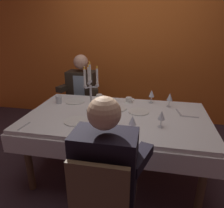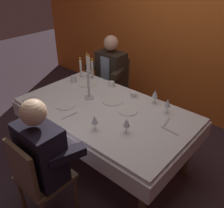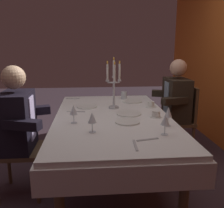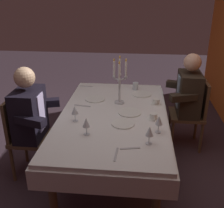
{
  "view_description": "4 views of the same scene",
  "coord_description": "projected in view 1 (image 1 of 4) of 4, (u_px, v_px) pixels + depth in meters",
  "views": [
    {
      "loc": [
        0.35,
        -2.01,
        1.63
      ],
      "look_at": [
        -0.07,
        0.06,
        0.83
      ],
      "focal_mm": 33.55,
      "sensor_mm": 36.0,
      "label": 1
    },
    {
      "loc": [
        1.56,
        -1.66,
        2.13
      ],
      "look_at": [
        0.1,
        0.0,
        0.83
      ],
      "focal_mm": 39.12,
      "sensor_mm": 36.0,
      "label": 2
    },
    {
      "loc": [
        2.32,
        -0.2,
        1.42
      ],
      "look_at": [
        0.0,
        -0.0,
        0.86
      ],
      "focal_mm": 39.99,
      "sensor_mm": 36.0,
      "label": 3
    },
    {
      "loc": [
        2.58,
        0.25,
        1.98
      ],
      "look_at": [
        0.06,
        -0.01,
        0.88
      ],
      "focal_mm": 44.09,
      "sensor_mm": 36.0,
      "label": 4
    }
  ],
  "objects": [
    {
      "name": "ground_plane",
      "position": [
        116.0,
        172.0,
        2.48
      ],
      "size": [
        12.0,
        12.0,
        0.0
      ],
      "primitive_type": "plane",
      "color": "#392A32"
    },
    {
      "name": "back_wall",
      "position": [
        134.0,
        43.0,
        3.53
      ],
      "size": [
        6.0,
        0.12,
        2.7
      ],
      "primitive_type": "cube",
      "color": "orange",
      "rests_on": "ground_plane"
    },
    {
      "name": "dining_table",
      "position": [
        117.0,
        125.0,
        2.26
      ],
      "size": [
        1.94,
        1.14,
        0.74
      ],
      "color": "silver",
      "rests_on": "ground_plane"
    },
    {
      "name": "candelabra",
      "position": [
        91.0,
        90.0,
        2.23
      ],
      "size": [
        0.15,
        0.17,
        0.55
      ],
      "color": "silver",
      "rests_on": "dining_table"
    },
    {
      "name": "dinner_plate_0",
      "position": [
        116.0,
        108.0,
        2.38
      ],
      "size": [
        0.24,
        0.24,
        0.01
      ],
      "primitive_type": "cylinder",
      "color": "white",
      "rests_on": "dining_table"
    },
    {
      "name": "dinner_plate_1",
      "position": [
        139.0,
        112.0,
        2.28
      ],
      "size": [
        0.22,
        0.22,
        0.01
      ],
      "primitive_type": "cylinder",
      "color": "white",
      "rests_on": "dining_table"
    },
    {
      "name": "dinner_plate_2",
      "position": [
        75.0,
        101.0,
        2.59
      ],
      "size": [
        0.24,
        0.24,
        0.01
      ],
      "primitive_type": "cylinder",
      "color": "white",
      "rests_on": "dining_table"
    },
    {
      "name": "dinner_plate_3",
      "position": [
        76.0,
        121.0,
        2.06
      ],
      "size": [
        0.23,
        0.23,
        0.01
      ],
      "primitive_type": "cylinder",
      "color": "white",
      "rests_on": "dining_table"
    },
    {
      "name": "wine_glass_0",
      "position": [
        170.0,
        97.0,
        2.4
      ],
      "size": [
        0.07,
        0.07,
        0.16
      ],
      "color": "silver",
      "rests_on": "dining_table"
    },
    {
      "name": "wine_glass_1",
      "position": [
        162.0,
        115.0,
        1.91
      ],
      "size": [
        0.07,
        0.07,
        0.16
      ],
      "color": "silver",
      "rests_on": "dining_table"
    },
    {
      "name": "wine_glass_2",
      "position": [
        133.0,
        120.0,
        1.81
      ],
      "size": [
        0.07,
        0.07,
        0.16
      ],
      "color": "silver",
      "rests_on": "dining_table"
    },
    {
      "name": "wine_glass_3",
      "position": [
        152.0,
        94.0,
        2.52
      ],
      "size": [
        0.07,
        0.07,
        0.16
      ],
      "color": "silver",
      "rests_on": "dining_table"
    },
    {
      "name": "water_tumbler_0",
      "position": [
        59.0,
        99.0,
        2.54
      ],
      "size": [
        0.07,
        0.07,
        0.09
      ],
      "primitive_type": "cylinder",
      "color": "silver",
      "rests_on": "dining_table"
    },
    {
      "name": "coffee_cup_0",
      "position": [
        99.0,
        97.0,
        2.69
      ],
      "size": [
        0.13,
        0.12,
        0.06
      ],
      "color": "white",
      "rests_on": "dining_table"
    },
    {
      "name": "coffee_cup_1",
      "position": [
        129.0,
        100.0,
        2.57
      ],
      "size": [
        0.13,
        0.12,
        0.06
      ],
      "color": "white",
      "rests_on": "dining_table"
    },
    {
      "name": "fork_0",
      "position": [
        178.0,
        112.0,
        2.28
      ],
      "size": [
        0.05,
        0.17,
        0.01
      ],
      "primitive_type": "cube",
      "rotation": [
        0.0,
        0.0,
        1.78
      ],
      "color": "#B7B7BC",
      "rests_on": "dining_table"
    },
    {
      "name": "knife_1",
      "position": [
        189.0,
        117.0,
        2.17
      ],
      "size": [
        0.19,
        0.03,
        0.01
      ],
      "primitive_type": "cube",
      "rotation": [
        0.0,
        0.0,
        -0.05
      ],
      "color": "#B7B7BC",
      "rests_on": "dining_table"
    },
    {
      "name": "knife_2",
      "position": [
        92.0,
        129.0,
        1.92
      ],
      "size": [
        0.04,
        0.19,
        0.01
      ],
      "primitive_type": "cube",
      "rotation": [
        0.0,
        0.0,
        1.45
      ],
      "color": "#B7B7BC",
      "rests_on": "dining_table"
    },
    {
      "name": "fork_3",
      "position": [
        24.0,
        126.0,
        1.97
      ],
      "size": [
        0.03,
        0.17,
        0.01
      ],
      "primitive_type": "cube",
      "rotation": [
        0.0,
        0.0,
        1.49
      ],
      "color": "#B7B7BC",
      "rests_on": "dining_table"
    },
    {
      "name": "seated_diner_0",
      "position": [
        82.0,
        88.0,
        3.16
      ],
      "size": [
        0.63,
        0.48,
        1.24
      ],
      "color": "brown",
      "rests_on": "ground_plane"
    },
    {
      "name": "seated_diner_1",
      "position": [
        105.0,
        168.0,
        1.39
      ],
      "size": [
        0.63,
        0.48,
        1.24
      ],
      "color": "brown",
      "rests_on": "ground_plane"
    }
  ]
}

